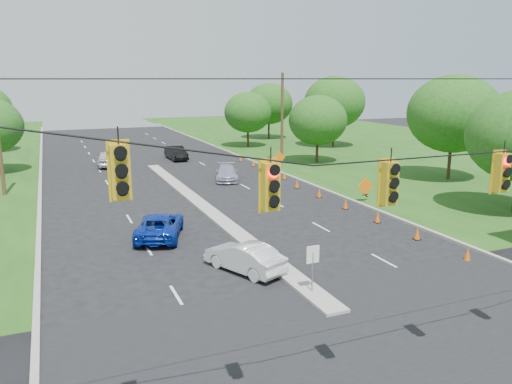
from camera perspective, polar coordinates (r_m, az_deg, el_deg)
name	(u,v)px	position (r m, az deg, el deg)	size (l,w,h in m)	color
ground	(412,376)	(16.05, 17.42, -19.39)	(160.00, 160.00, 0.00)	black
cross_street	(412,376)	(16.05, 17.42, -19.39)	(160.00, 14.00, 0.02)	black
curb_left	(40,193)	(41.05, -23.45, -0.08)	(0.25, 110.00, 0.16)	gray
curb_right	(281,174)	(45.33, 2.93, 2.11)	(0.25, 110.00, 0.16)	gray
median	(203,207)	(33.55, -6.07, -1.77)	(1.00, 34.00, 0.18)	gray
median_sign	(313,260)	(19.83, 6.50, -7.75)	(0.55, 0.06, 2.05)	gray
signal_span	(451,220)	(13.36, 21.40, -2.96)	(25.60, 0.32, 9.00)	#422D1C
utility_pole_far_right	(282,119)	(50.24, 3.00, 8.34)	(0.28, 0.28, 9.00)	#422D1C
cone_1	(467,254)	(25.64, 23.02, -6.55)	(0.32, 0.32, 0.70)	#E0560B
cone_2	(417,233)	(28.04, 17.94, -4.52)	(0.32, 0.32, 0.70)	#E0560B
cone_3	(378,217)	(30.65, 13.73, -2.79)	(0.32, 0.32, 0.70)	#E0560B
cone_4	(346,204)	(33.43, 10.20, -1.33)	(0.32, 0.32, 0.70)	#E0560B
cone_5	(319,193)	(36.33, 7.23, -0.10)	(0.32, 0.32, 0.70)	#E0560B
cone_6	(297,184)	(39.33, 4.70, 0.95)	(0.32, 0.32, 0.70)	#E0560B
cone_7	(284,175)	(42.66, 3.27, 1.91)	(0.32, 0.32, 0.70)	#E0560B
cone_8	(268,169)	(45.78, 1.36, 2.67)	(0.32, 0.32, 0.70)	#E0560B
cone_9	(253,163)	(48.95, -0.31, 3.34)	(0.32, 0.32, 0.70)	#E0560B
cone_10	(241,158)	(52.17, -1.77, 3.92)	(0.32, 0.32, 0.70)	#E0560B
work_sign_1	(365,187)	(35.28, 12.40, 0.55)	(1.27, 0.58, 1.37)	black
work_sign_2	(279,158)	(47.22, 2.66, 3.89)	(1.27, 0.58, 1.37)	black
tree_8	(454,114)	(44.87, 21.64, 8.31)	(7.56, 7.56, 8.82)	black
tree_9	(318,120)	(50.99, 7.08, 8.14)	(5.88, 5.88, 6.86)	black
tree_10	(335,102)	(63.57, 8.97, 10.11)	(7.56, 7.56, 8.82)	black
tree_11	(269,104)	(71.47, 1.49, 10.04)	(6.72, 6.72, 7.84)	black
tree_12	(248,112)	(62.74, -0.94, 9.09)	(5.88, 5.88, 6.86)	black
white_sedan	(244,257)	(22.37, -1.35, -7.44)	(1.39, 3.99, 1.32)	silver
blue_pickup	(160,225)	(27.48, -10.93, -3.78)	(2.21, 4.80, 1.33)	#0A299B
silver_car_far	(227,173)	(42.28, -3.38, 2.20)	(1.79, 4.40, 1.28)	#9596AE
silver_car_oncoming	(107,159)	(51.03, -16.66, 3.68)	(1.84, 4.58, 1.56)	#BCBAC0
dark_car_receding	(176,153)	(53.80, -9.12, 4.44)	(1.53, 4.40, 1.45)	black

